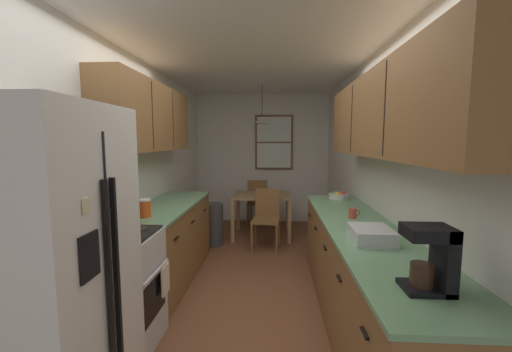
# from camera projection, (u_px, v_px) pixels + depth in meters

# --- Properties ---
(ground_plane) EXTENTS (12.00, 12.00, 0.00)m
(ground_plane) POSITION_uv_depth(u_px,v_px,m) (254.00, 274.00, 3.89)
(ground_plane) COLOR brown
(wall_left) EXTENTS (0.10, 9.00, 2.55)m
(wall_left) POSITION_uv_depth(u_px,v_px,m) (143.00, 170.00, 3.83)
(wall_left) COLOR white
(wall_left) RESTS_ON ground
(wall_right) EXTENTS (0.10, 9.00, 2.55)m
(wall_right) POSITION_uv_depth(u_px,v_px,m) (370.00, 171.00, 3.67)
(wall_right) COLOR white
(wall_right) RESTS_ON ground
(wall_back) EXTENTS (4.40, 0.10, 2.55)m
(wall_back) POSITION_uv_depth(u_px,v_px,m) (263.00, 158.00, 6.38)
(wall_back) COLOR white
(wall_back) RESTS_ON ground
(ceiling_slab) EXTENTS (4.40, 9.00, 0.08)m
(ceiling_slab) POSITION_uv_depth(u_px,v_px,m) (254.00, 56.00, 3.60)
(ceiling_slab) COLOR white
(refrigerator) EXTENTS (0.71, 0.80, 1.82)m
(refrigerator) POSITION_uv_depth(u_px,v_px,m) (48.00, 276.00, 1.69)
(refrigerator) COLOR white
(refrigerator) RESTS_ON ground
(stove_range) EXTENTS (0.66, 0.61, 1.10)m
(stove_range) POSITION_uv_depth(u_px,v_px,m) (114.00, 290.00, 2.46)
(stove_range) COLOR silver
(stove_range) RESTS_ON ground
(microwave_over_range) EXTENTS (0.39, 0.60, 0.30)m
(microwave_over_range) POSITION_uv_depth(u_px,v_px,m) (91.00, 138.00, 2.34)
(microwave_over_range) COLOR black
(counter_left) EXTENTS (0.64, 1.87, 0.90)m
(counter_left) POSITION_uv_depth(u_px,v_px,m) (167.00, 242.00, 3.69)
(counter_left) COLOR brown
(counter_left) RESTS_ON ground
(upper_cabinets_left) EXTENTS (0.33, 1.95, 0.73)m
(upper_cabinets_left) POSITION_uv_depth(u_px,v_px,m) (149.00, 118.00, 3.49)
(upper_cabinets_left) COLOR brown
(counter_right) EXTENTS (0.64, 3.10, 0.90)m
(counter_right) POSITION_uv_depth(u_px,v_px,m) (360.00, 276.00, 2.77)
(counter_right) COLOR brown
(counter_right) RESTS_ON ground
(upper_cabinets_right) EXTENTS (0.33, 2.78, 0.68)m
(upper_cabinets_right) POSITION_uv_depth(u_px,v_px,m) (386.00, 114.00, 2.56)
(upper_cabinets_right) COLOR brown
(dining_table) EXTENTS (0.96, 0.80, 0.72)m
(dining_table) POSITION_uv_depth(u_px,v_px,m) (262.00, 201.00, 5.37)
(dining_table) COLOR #A87F51
(dining_table) RESTS_ON ground
(dining_chair_near) EXTENTS (0.43, 0.43, 0.90)m
(dining_chair_near) POSITION_uv_depth(u_px,v_px,m) (266.00, 216.00, 4.77)
(dining_chair_near) COLOR brown
(dining_chair_near) RESTS_ON ground
(dining_chair_far) EXTENTS (0.44, 0.44, 0.90)m
(dining_chair_far) POSITION_uv_depth(u_px,v_px,m) (258.00, 201.00, 5.99)
(dining_chair_far) COLOR brown
(dining_chair_far) RESTS_ON ground
(pendant_light) EXTENTS (0.26, 0.26, 0.63)m
(pendant_light) POSITION_uv_depth(u_px,v_px,m) (262.00, 120.00, 5.22)
(pendant_light) COLOR black
(back_window) EXTENTS (0.75, 0.05, 1.07)m
(back_window) POSITION_uv_depth(u_px,v_px,m) (274.00, 142.00, 6.26)
(back_window) COLOR brown
(trash_bin) EXTENTS (0.29, 0.29, 0.66)m
(trash_bin) POSITION_uv_depth(u_px,v_px,m) (214.00, 224.00, 4.96)
(trash_bin) COLOR #3F3F42
(trash_bin) RESTS_ON ground
(storage_canister) EXTENTS (0.13, 0.13, 0.17)m
(storage_canister) POSITION_uv_depth(u_px,v_px,m) (144.00, 208.00, 3.03)
(storage_canister) COLOR #D84C19
(storage_canister) RESTS_ON counter_left
(dish_towel) EXTENTS (0.02, 0.16, 0.24)m
(dish_towel) POSITION_uv_depth(u_px,v_px,m) (165.00, 279.00, 2.59)
(dish_towel) COLOR beige
(coffee_maker) EXTENTS (0.22, 0.18, 0.32)m
(coffee_maker) POSITION_uv_depth(u_px,v_px,m) (434.00, 257.00, 1.53)
(coffee_maker) COLOR black
(coffee_maker) RESTS_ON counter_right
(mug_by_coffeemaker) EXTENTS (0.11, 0.07, 0.09)m
(mug_by_coffeemaker) POSITION_uv_depth(u_px,v_px,m) (353.00, 213.00, 2.99)
(mug_by_coffeemaker) COLOR #BF3F33
(mug_by_coffeemaker) RESTS_ON counter_right
(fruit_bowl) EXTENTS (0.24, 0.24, 0.09)m
(fruit_bowl) POSITION_uv_depth(u_px,v_px,m) (338.00, 196.00, 4.00)
(fruit_bowl) COLOR silver
(fruit_bowl) RESTS_ON counter_right
(dish_rack) EXTENTS (0.28, 0.34, 0.10)m
(dish_rack) POSITION_uv_depth(u_px,v_px,m) (371.00, 235.00, 2.30)
(dish_rack) COLOR silver
(dish_rack) RESTS_ON counter_right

